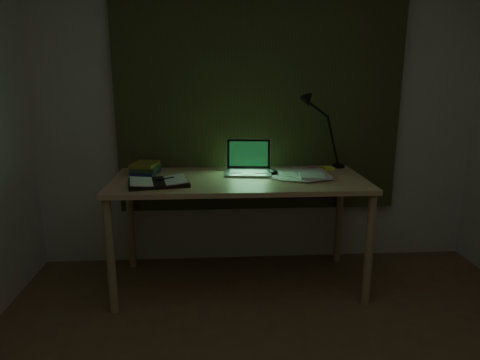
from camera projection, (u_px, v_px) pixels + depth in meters
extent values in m
cube|color=beige|center=(259.00, 108.00, 3.34)|extent=(3.50, 0.00, 2.50)
cube|color=#33351A|center=(260.00, 82.00, 3.26)|extent=(2.20, 0.06, 2.00)
ellipsoid|color=black|center=(273.00, 172.00, 3.09)|extent=(0.09, 0.11, 0.04)
cube|color=#EAFF35|center=(328.00, 168.00, 3.27)|extent=(0.10, 0.10, 0.02)
cube|color=#DF5691|center=(313.00, 169.00, 3.25)|extent=(0.08, 0.08, 0.01)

